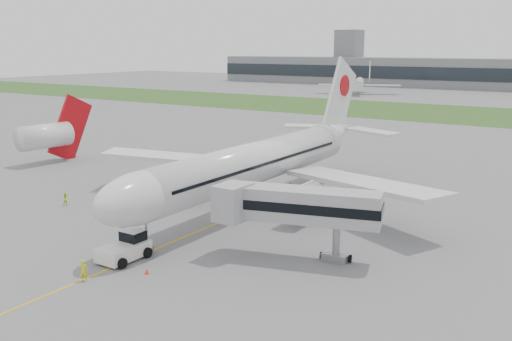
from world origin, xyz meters
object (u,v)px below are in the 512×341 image
Objects in this scene: airliner at (260,161)px; ground_crew_near at (84,270)px; pushback_tug at (126,247)px; neighbor_aircraft at (49,135)px; jet_bridge at (294,206)px.

airliner is 28.16× the size of ground_crew_near.
pushback_tug is 0.33× the size of neighbor_aircraft.
ground_crew_near is at bearing -89.39° from airliner.
airliner is at bearing 0.33° from neighbor_aircraft.
jet_bridge reaches higher than pushback_tug.
jet_bridge reaches higher than ground_crew_near.
neighbor_aircraft is at bearing 149.77° from pushback_tug.
pushback_tug is at bearing -162.54° from jet_bridge.
neighbor_aircraft reaches higher than jet_bridge.
neighbor_aircraft is at bearing -55.02° from ground_crew_near.
pushback_tug is 0.33× the size of jet_bridge.
neighbor_aircraft reaches higher than ground_crew_near.
jet_bridge is 59.22m from neighbor_aircraft.
airliner reaches higher than jet_bridge.
airliner is 28.12m from ground_crew_near.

